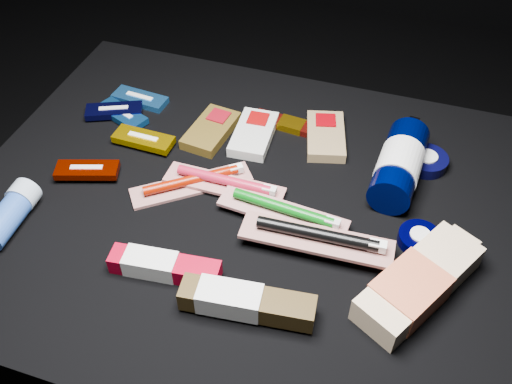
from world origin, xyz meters
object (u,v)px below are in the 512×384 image
(bodywash_bottle, at_px, (417,284))
(toothpaste_carton_red, at_px, (160,266))
(deodorant_stick, at_px, (10,213))
(lotion_bottle, at_px, (400,164))

(bodywash_bottle, relative_size, toothpaste_carton_red, 1.34)
(bodywash_bottle, distance_m, deodorant_stick, 0.65)
(lotion_bottle, bearing_deg, deodorant_stick, -149.17)
(deodorant_stick, bearing_deg, toothpaste_carton_red, -6.12)
(bodywash_bottle, xyz_separation_m, toothpaste_carton_red, (-0.38, -0.08, -0.01))
(lotion_bottle, relative_size, bodywash_bottle, 1.02)
(lotion_bottle, xyz_separation_m, deodorant_stick, (-0.59, -0.30, -0.01))
(lotion_bottle, bearing_deg, bodywash_bottle, -71.49)
(bodywash_bottle, height_order, toothpaste_carton_red, bodywash_bottle)
(lotion_bottle, relative_size, deodorant_stick, 1.94)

